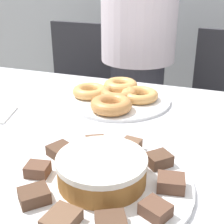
# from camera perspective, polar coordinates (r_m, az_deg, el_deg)

# --- Properties ---
(table) EXTENTS (1.80, 0.90, 0.75)m
(table) POSITION_cam_1_polar(r_m,az_deg,el_deg) (0.87, 0.87, -8.92)
(table) COLOR silver
(table) RESTS_ON ground_plane
(person_standing) EXTENTS (0.36, 0.36, 1.52)m
(person_standing) POSITION_cam_1_polar(r_m,az_deg,el_deg) (1.57, 4.77, 10.92)
(person_standing) COLOR #383842
(person_standing) RESTS_ON ground_plane
(office_chair_left) EXTENTS (0.46, 0.46, 0.88)m
(office_chair_left) POSITION_cam_1_polar(r_m,az_deg,el_deg) (1.91, -7.21, 1.39)
(office_chair_left) COLOR black
(office_chair_left) RESTS_ON ground_plane
(office_chair_right) EXTENTS (0.50, 0.50, 0.88)m
(office_chair_right) POSITION_cam_1_polar(r_m,az_deg,el_deg) (1.73, 19.19, -2.35)
(office_chair_right) COLOR black
(office_chair_right) RESTS_ON ground_plane
(plate_cake) EXTENTS (0.36, 0.36, 0.01)m
(plate_cake) POSITION_cam_1_polar(r_m,az_deg,el_deg) (0.64, -1.83, -12.89)
(plate_cake) COLOR white
(plate_cake) RESTS_ON table
(plate_donuts) EXTENTS (0.35, 0.35, 0.01)m
(plate_donuts) POSITION_cam_1_polar(r_m,az_deg,el_deg) (1.05, 1.09, 2.32)
(plate_donuts) COLOR white
(plate_donuts) RESTS_ON table
(frosted_cake) EXTENTS (0.18, 0.18, 0.06)m
(frosted_cake) POSITION_cam_1_polar(r_m,az_deg,el_deg) (0.62, -1.87, -10.44)
(frosted_cake) COLOR #9E662D
(frosted_cake) RESTS_ON plate_cake
(lamington_0) EXTENTS (0.07, 0.07, 0.03)m
(lamington_0) POSITION_cam_1_polar(r_m,az_deg,el_deg) (0.69, 8.54, -8.58)
(lamington_0) COLOR #513828
(lamington_0) RESTS_ON plate_cake
(lamington_1) EXTENTS (0.05, 0.05, 0.02)m
(lamington_1) POSITION_cam_1_polar(r_m,az_deg,el_deg) (0.73, 3.37, -6.21)
(lamington_1) COLOR brown
(lamington_1) RESTS_ON plate_cake
(lamington_2) EXTENTS (0.06, 0.07, 0.02)m
(lamington_2) POSITION_cam_1_polar(r_m,az_deg,el_deg) (0.75, -3.03, -5.76)
(lamington_2) COLOR brown
(lamington_2) RESTS_ON plate_cake
(lamington_3) EXTENTS (0.07, 0.07, 0.02)m
(lamington_3) POSITION_cam_1_polar(r_m,az_deg,el_deg) (0.72, -9.16, -7.08)
(lamington_3) COLOR #513828
(lamington_3) RESTS_ON plate_cake
(lamington_4) EXTENTS (0.05, 0.05, 0.02)m
(lamington_4) POSITION_cam_1_polar(r_m,az_deg,el_deg) (0.67, -13.45, -10.19)
(lamington_4) COLOR brown
(lamington_4) RESTS_ON plate_cake
(lamington_5) EXTENTS (0.07, 0.07, 0.02)m
(lamington_5) POSITION_cam_1_polar(r_m,az_deg,el_deg) (0.60, -14.04, -14.60)
(lamington_5) COLOR #513828
(lamington_5) RESTS_ON plate_cake
(lamington_6) EXTENTS (0.06, 0.06, 0.02)m
(lamington_6) POSITION_cam_1_polar(r_m,az_deg,el_deg) (0.55, -9.24, -18.89)
(lamington_6) COLOR brown
(lamington_6) RESTS_ON plate_cake
(lamington_8) EXTENTS (0.06, 0.06, 0.02)m
(lamington_8) POSITION_cam_1_polar(r_m,az_deg,el_deg) (0.56, 7.96, -17.28)
(lamington_8) COLOR brown
(lamington_8) RESTS_ON plate_cake
(lamington_9) EXTENTS (0.06, 0.05, 0.03)m
(lamington_9) POSITION_cam_1_polar(r_m,az_deg,el_deg) (0.62, 10.71, -12.59)
(lamington_9) COLOR brown
(lamington_9) RESTS_ON plate_cake
(donut_0) EXTENTS (0.12, 0.12, 0.03)m
(donut_0) POSITION_cam_1_polar(r_m,az_deg,el_deg) (1.04, 1.10, 3.44)
(donut_0) COLOR #C68447
(donut_0) RESTS_ON plate_donuts
(donut_1) EXTENTS (0.13, 0.13, 0.04)m
(donut_1) POSITION_cam_1_polar(r_m,az_deg,el_deg) (0.95, -0.14, 1.37)
(donut_1) COLOR #C68447
(donut_1) RESTS_ON plate_donuts
(donut_2) EXTENTS (0.12, 0.12, 0.03)m
(donut_2) POSITION_cam_1_polar(r_m,az_deg,el_deg) (1.04, 5.04, 3.13)
(donut_2) COLOR tan
(donut_2) RESTS_ON plate_donuts
(donut_3) EXTENTS (0.12, 0.12, 0.04)m
(donut_3) POSITION_cam_1_polar(r_m,az_deg,el_deg) (1.11, 1.59, 4.82)
(donut_3) COLOR tan
(donut_3) RESTS_ON plate_donuts
(donut_4) EXTENTS (0.12, 0.12, 0.03)m
(donut_4) POSITION_cam_1_polar(r_m,az_deg,el_deg) (1.07, -4.05, 3.81)
(donut_4) COLOR tan
(donut_4) RESTS_ON plate_donuts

